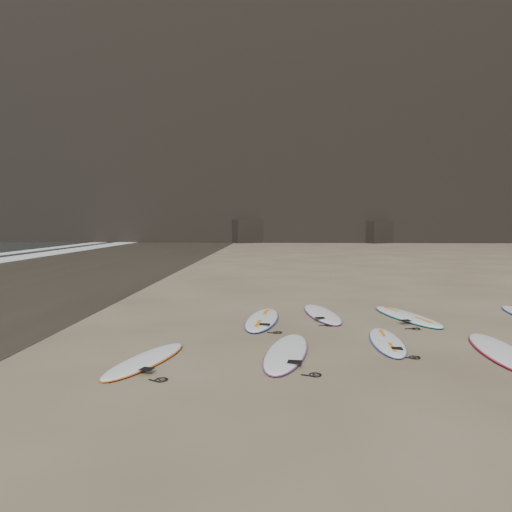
{
  "coord_description": "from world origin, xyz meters",
  "views": [
    {
      "loc": [
        -2.45,
        -8.98,
        2.31
      ],
      "look_at": [
        -2.93,
        2.55,
        1.5
      ],
      "focal_mm": 35.0,
      "sensor_mm": 36.0,
      "label": 1
    }
  ],
  "objects_px": {
    "surfboard_0": "(146,360)",
    "surfboard_6": "(322,314)",
    "surfboard_2": "(387,341)",
    "surfboard_3": "(501,351)",
    "surfboard_1": "(286,352)",
    "surfboard_5": "(262,319)",
    "surfboard_7": "(407,316)"
  },
  "relations": [
    {
      "from": "surfboard_0",
      "to": "surfboard_2",
      "type": "relative_size",
      "value": 1.01
    },
    {
      "from": "surfboard_0",
      "to": "surfboard_7",
      "type": "height_order",
      "value": "surfboard_7"
    },
    {
      "from": "surfboard_1",
      "to": "surfboard_6",
      "type": "bearing_deg",
      "value": 84.14
    },
    {
      "from": "surfboard_5",
      "to": "surfboard_3",
      "type": "bearing_deg",
      "value": -26.55
    },
    {
      "from": "surfboard_0",
      "to": "surfboard_3",
      "type": "xyz_separation_m",
      "value": [
        6.05,
        0.76,
        0.01
      ]
    },
    {
      "from": "surfboard_6",
      "to": "surfboard_3",
      "type": "bearing_deg",
      "value": -59.58
    },
    {
      "from": "surfboard_1",
      "to": "surfboard_7",
      "type": "bearing_deg",
      "value": 57.79
    },
    {
      "from": "surfboard_7",
      "to": "surfboard_6",
      "type": "bearing_deg",
      "value": 156.81
    },
    {
      "from": "surfboard_0",
      "to": "surfboard_5",
      "type": "distance_m",
      "value": 3.88
    },
    {
      "from": "surfboard_0",
      "to": "surfboard_7",
      "type": "xyz_separation_m",
      "value": [
        5.25,
        3.96,
        0.01
      ]
    },
    {
      "from": "surfboard_6",
      "to": "surfboard_2",
      "type": "bearing_deg",
      "value": -79.32
    },
    {
      "from": "surfboard_3",
      "to": "surfboard_1",
      "type": "bearing_deg",
      "value": -172.66
    },
    {
      "from": "surfboard_1",
      "to": "surfboard_2",
      "type": "height_order",
      "value": "surfboard_1"
    },
    {
      "from": "surfboard_3",
      "to": "surfboard_5",
      "type": "xyz_separation_m",
      "value": [
        -4.24,
        2.67,
        0.0
      ]
    },
    {
      "from": "surfboard_1",
      "to": "surfboard_2",
      "type": "distance_m",
      "value": 2.1
    },
    {
      "from": "surfboard_0",
      "to": "surfboard_3",
      "type": "relative_size",
      "value": 0.84
    },
    {
      "from": "surfboard_3",
      "to": "surfboard_5",
      "type": "relative_size",
      "value": 1.0
    },
    {
      "from": "surfboard_5",
      "to": "surfboard_7",
      "type": "xyz_separation_m",
      "value": [
        3.44,
        0.52,
        0.0
      ]
    },
    {
      "from": "surfboard_6",
      "to": "surfboard_7",
      "type": "relative_size",
      "value": 0.96
    },
    {
      "from": "surfboard_3",
      "to": "surfboard_2",
      "type": "bearing_deg",
      "value": 164.26
    },
    {
      "from": "surfboard_2",
      "to": "surfboard_5",
      "type": "xyz_separation_m",
      "value": [
        -2.42,
        2.0,
        0.01
      ]
    },
    {
      "from": "surfboard_0",
      "to": "surfboard_1",
      "type": "distance_m",
      "value": 2.39
    },
    {
      "from": "surfboard_3",
      "to": "surfboard_6",
      "type": "distance_m",
      "value": 4.42
    },
    {
      "from": "surfboard_0",
      "to": "surfboard_3",
      "type": "bearing_deg",
      "value": 23.39
    },
    {
      "from": "surfboard_1",
      "to": "surfboard_5",
      "type": "distance_m",
      "value": 2.91
    },
    {
      "from": "surfboard_2",
      "to": "surfboard_3",
      "type": "xyz_separation_m",
      "value": [
        1.82,
        -0.67,
        0.01
      ]
    },
    {
      "from": "surfboard_1",
      "to": "surfboard_6",
      "type": "height_order",
      "value": "surfboard_1"
    },
    {
      "from": "surfboard_6",
      "to": "surfboard_7",
      "type": "xyz_separation_m",
      "value": [
        1.99,
        -0.23,
        0.0
      ]
    },
    {
      "from": "surfboard_2",
      "to": "surfboard_7",
      "type": "xyz_separation_m",
      "value": [
        1.02,
        2.53,
        0.01
      ]
    },
    {
      "from": "surfboard_2",
      "to": "surfboard_7",
      "type": "relative_size",
      "value": 0.83
    },
    {
      "from": "surfboard_0",
      "to": "surfboard_6",
      "type": "height_order",
      "value": "surfboard_6"
    },
    {
      "from": "surfboard_0",
      "to": "surfboard_2",
      "type": "bearing_deg",
      "value": 34.87
    }
  ]
}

